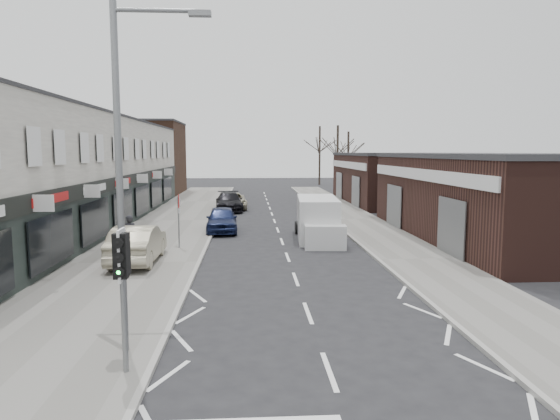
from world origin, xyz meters
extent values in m
plane|color=black|center=(0.00, 0.00, 0.00)|extent=(160.00, 160.00, 0.00)
cube|color=slate|center=(-6.75, 22.00, 0.06)|extent=(5.50, 64.00, 0.12)
cube|color=slate|center=(5.75, 22.00, 0.06)|extent=(3.50, 64.00, 0.12)
cube|color=silver|center=(-13.50, 19.50, 3.55)|extent=(8.00, 41.00, 7.10)
cube|color=#42281C|center=(-13.50, 45.00, 4.00)|extent=(8.00, 10.00, 8.00)
cube|color=#381E19|center=(12.50, 14.00, 2.25)|extent=(10.00, 18.00, 4.50)
cube|color=#381E19|center=(12.50, 34.00, 2.25)|extent=(10.00, 16.00, 4.50)
cylinder|color=slate|center=(-4.40, -2.00, 1.62)|extent=(0.12, 0.12, 3.00)
cube|color=silver|center=(-4.40, -2.00, 2.67)|extent=(0.05, 0.55, 1.10)
cube|color=black|center=(-4.40, -2.12, 2.67)|extent=(0.28, 0.22, 0.95)
sphere|color=#0CE533|center=(-4.40, -2.24, 2.37)|extent=(0.18, 0.18, 0.18)
cube|color=black|center=(-4.40, -1.88, 2.67)|extent=(0.26, 0.20, 0.90)
cylinder|color=slate|center=(-4.70, -0.80, 4.12)|extent=(0.16, 0.16, 8.00)
cylinder|color=slate|center=(-3.80, -0.80, 7.92)|extent=(1.80, 0.10, 0.10)
cube|color=slate|center=(-2.80, -0.80, 7.87)|extent=(0.50, 0.22, 0.12)
cylinder|color=slate|center=(-5.20, 12.00, 1.37)|extent=(0.07, 0.07, 2.50)
cube|color=white|center=(-5.15, 12.00, 1.97)|extent=(0.04, 0.45, 0.25)
cube|color=silver|center=(2.00, 14.68, 1.15)|extent=(2.44, 5.19, 2.31)
cube|color=silver|center=(2.00, 11.71, 0.60)|extent=(2.09, 1.02, 1.21)
cylinder|color=black|center=(1.06, 12.91, 0.38)|extent=(0.24, 0.77, 0.77)
cylinder|color=black|center=(2.94, 12.91, 0.38)|extent=(0.24, 0.77, 0.77)
cylinder|color=black|center=(1.06, 16.45, 0.38)|extent=(0.24, 0.77, 0.77)
cylinder|color=black|center=(2.94, 16.45, 0.38)|extent=(0.24, 0.77, 0.77)
imported|color=#9D977E|center=(-6.51, 8.82, 0.92)|extent=(1.74, 4.88, 1.60)
imported|color=black|center=(-7.21, 10.43, 1.04)|extent=(0.75, 0.57, 1.84)
imported|color=#151D41|center=(-3.40, 17.49, 0.76)|extent=(1.96, 4.53, 1.52)
imported|color=black|center=(-3.40, 28.28, 0.75)|extent=(2.49, 5.34, 1.51)
imported|color=#A79F85|center=(-3.16, 29.64, 0.68)|extent=(2.60, 5.05, 1.36)
imported|color=white|center=(3.50, 26.28, 0.69)|extent=(1.87, 4.29, 1.37)
imported|color=black|center=(3.50, 26.61, 0.68)|extent=(1.77, 4.06, 1.36)
camera|label=1|loc=(-1.73, -12.42, 4.81)|focal=32.00mm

